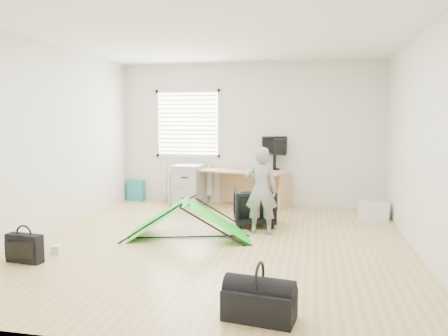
% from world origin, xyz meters
% --- Properties ---
extents(ground, '(5.50, 5.50, 0.00)m').
position_xyz_m(ground, '(0.00, 0.00, 0.00)').
color(ground, tan).
rests_on(ground, ground).
extents(back_wall, '(5.00, 0.02, 2.70)m').
position_xyz_m(back_wall, '(0.00, 2.75, 1.35)').
color(back_wall, silver).
rests_on(back_wall, ground).
extents(window, '(1.20, 0.06, 1.20)m').
position_xyz_m(window, '(-1.20, 2.71, 1.55)').
color(window, silver).
rests_on(window, back_wall).
extents(radiator, '(1.00, 0.12, 0.60)m').
position_xyz_m(radiator, '(-1.20, 2.67, 0.45)').
color(radiator, silver).
rests_on(radiator, back_wall).
extents(desk, '(2.16, 1.18, 0.70)m').
position_xyz_m(desk, '(-0.28, 2.37, 0.35)').
color(desk, tan).
rests_on(desk, ground).
extents(filing_cabinet, '(0.56, 0.71, 0.78)m').
position_xyz_m(filing_cabinet, '(-1.07, 2.37, 0.39)').
color(filing_cabinet, '#A5A8AA').
rests_on(filing_cabinet, ground).
extents(monitor_left, '(0.48, 0.27, 0.45)m').
position_xyz_m(monitor_left, '(0.51, 2.55, 0.93)').
color(monitor_left, black).
rests_on(monitor_left, desk).
extents(monitor_right, '(0.45, 0.27, 0.43)m').
position_xyz_m(monitor_right, '(0.53, 2.53, 0.92)').
color(monitor_right, black).
rests_on(monitor_right, desk).
extents(keyboard, '(0.45, 0.30, 0.02)m').
position_xyz_m(keyboard, '(0.32, 2.12, 0.71)').
color(keyboard, beige).
rests_on(keyboard, desk).
extents(thermos, '(0.08, 0.08, 0.25)m').
position_xyz_m(thermos, '(0.34, 2.46, 0.83)').
color(thermos, pink).
rests_on(thermos, desk).
extents(office_chair, '(0.74, 0.75, 0.57)m').
position_xyz_m(office_chair, '(0.35, 1.03, 0.28)').
color(office_chair, black).
rests_on(office_chair, ground).
extents(person, '(0.46, 0.31, 1.25)m').
position_xyz_m(person, '(0.51, 0.55, 0.62)').
color(person, gray).
rests_on(person, ground).
extents(kite, '(1.83, 1.19, 0.53)m').
position_xyz_m(kite, '(-0.44, 0.12, 0.26)').
color(kite, '#13CB1D').
rests_on(kite, ground).
extents(storage_crate, '(0.52, 0.40, 0.27)m').
position_xyz_m(storage_crate, '(2.21, 1.88, 0.13)').
color(storage_crate, silver).
rests_on(storage_crate, ground).
extents(tote_bag, '(0.35, 0.16, 0.41)m').
position_xyz_m(tote_bag, '(-2.28, 2.63, 0.20)').
color(tote_bag, teal).
rests_on(tote_bag, ground).
extents(laptop_bag, '(0.45, 0.18, 0.33)m').
position_xyz_m(laptop_bag, '(-1.98, -1.26, 0.16)').
color(laptop_bag, black).
rests_on(laptop_bag, ground).
extents(white_box, '(0.11, 0.11, 0.10)m').
position_xyz_m(white_box, '(-1.82, -0.89, 0.05)').
color(white_box, silver).
rests_on(white_box, ground).
extents(duffel_bag, '(0.61, 0.37, 0.25)m').
position_xyz_m(duffel_bag, '(0.82, -2.15, 0.13)').
color(duffel_bag, black).
rests_on(duffel_bag, ground).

